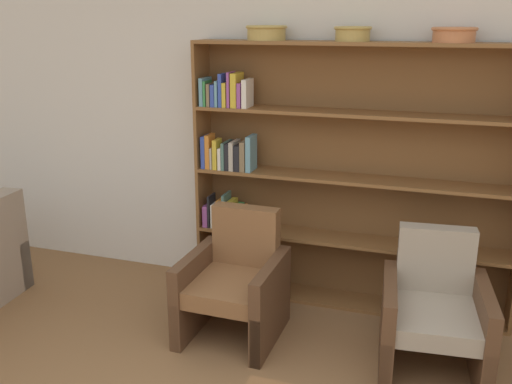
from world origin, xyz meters
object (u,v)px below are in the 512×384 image
object	(u,v)px
bowl_slate	(353,33)
armchair_cushioned	(434,312)
bookshelf	(324,182)
bowl_cream	(454,34)
armchair_leather	(235,283)
bowl_sage	(266,32)

from	to	relation	value
bowl_slate	armchair_cushioned	distance (m)	1.93
bookshelf	bowl_slate	distance (m)	1.10
bookshelf	bowl_cream	size ratio (longest dim) A/B	8.10
bookshelf	armchair_leather	size ratio (longest dim) A/B	2.77
armchair_leather	armchair_cushioned	bearing A→B (deg)	-179.02
bowl_cream	armchair_leather	bearing A→B (deg)	-152.11
bowl_sage	bowl_cream	world-z (taller)	bowl_sage
bookshelf	armchair_cushioned	xyz separation A→B (m)	(0.87, -0.71, -0.58)
bowl_sage	bowl_cream	distance (m)	1.28
bowl_sage	armchair_cushioned	size ratio (longest dim) A/B	0.35
bowl_sage	bookshelf	bearing A→B (deg)	3.21
bookshelf	bowl_slate	xyz separation A→B (m)	(0.17, -0.03, 1.09)
bookshelf	bowl_slate	bearing A→B (deg)	-8.75
bowl_sage	bowl_slate	world-z (taller)	bowl_sage
bookshelf	armchair_leather	bearing A→B (deg)	-123.11
bookshelf	armchair_leather	distance (m)	1.02
bowl_slate	bowl_cream	xyz separation A→B (m)	(0.66, 0.00, -0.00)
armchair_cushioned	bookshelf	bearing A→B (deg)	-44.78
bowl_slate	armchair_leather	size ratio (longest dim) A/B	0.30
bowl_cream	armchair_cushioned	size ratio (longest dim) A/B	0.34
bowl_sage	armchair_leather	xyz separation A→B (m)	(-0.01, -0.68, -1.67)
bowl_slate	armchair_leather	world-z (taller)	bowl_slate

